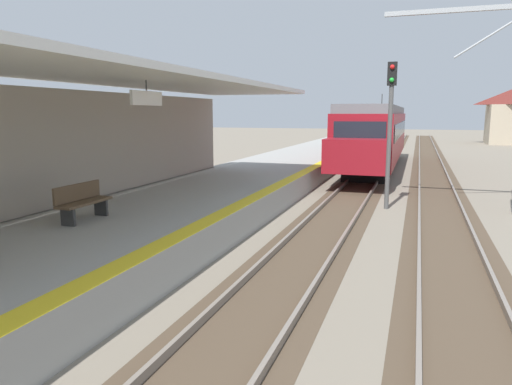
# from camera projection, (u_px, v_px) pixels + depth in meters

# --- Properties ---
(station_platform) EXTENTS (5.00, 80.00, 0.91)m
(station_platform) POSITION_uv_depth(u_px,v_px,m) (202.00, 202.00, 16.28)
(station_platform) COLOR #999993
(station_platform) RESTS_ON ground
(station_building_with_canopy) EXTENTS (4.85, 24.00, 4.43)m
(station_building_with_canopy) POSITION_uv_depth(u_px,v_px,m) (24.00, 147.00, 11.09)
(station_building_with_canopy) COLOR #4C4C4C
(station_building_with_canopy) RESTS_ON ground
(track_pair_nearest_platform) EXTENTS (2.34, 120.00, 0.16)m
(track_pair_nearest_platform) POSITION_uv_depth(u_px,v_px,m) (347.00, 201.00, 18.68)
(track_pair_nearest_platform) COLOR #4C3D2D
(track_pair_nearest_platform) RESTS_ON ground
(track_pair_middle) EXTENTS (2.34, 120.00, 0.16)m
(track_pair_middle) POSITION_uv_depth(u_px,v_px,m) (440.00, 206.00, 17.60)
(track_pair_middle) COLOR #4C3D2D
(track_pair_middle) RESTS_ON ground
(approaching_train) EXTENTS (2.93, 19.60, 4.76)m
(approaching_train) POSITION_uv_depth(u_px,v_px,m) (376.00, 134.00, 29.46)
(approaching_train) COLOR maroon
(approaching_train) RESTS_ON ground
(rail_signal_post) EXTENTS (0.32, 0.34, 5.20)m
(rail_signal_post) POSITION_uv_depth(u_px,v_px,m) (390.00, 120.00, 16.82)
(rail_signal_post) COLOR #4C4C4C
(rail_signal_post) RESTS_ON ground
(platform_bench) EXTENTS (0.45, 1.60, 0.88)m
(platform_bench) POSITION_uv_depth(u_px,v_px,m) (82.00, 201.00, 11.36)
(platform_bench) COLOR brown
(platform_bench) RESTS_ON station_platform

